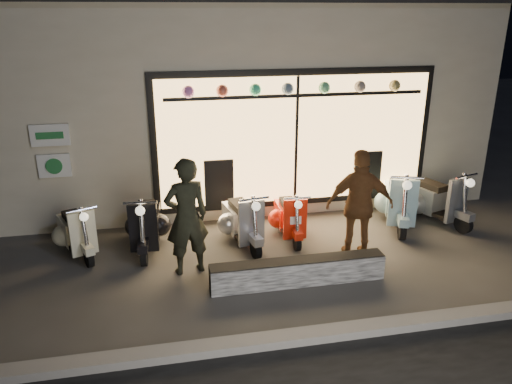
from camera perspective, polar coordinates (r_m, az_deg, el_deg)
The scene contains 12 objects.
ground at distance 8.18m, azimuth 2.58°, elevation -8.23°, with size 40.00×40.00×0.00m, color #383533.
kerb at distance 6.52m, azimuth 6.99°, elevation -15.90°, with size 40.00×0.25×0.12m, color slate.
shop_building at distance 12.22m, azimuth -2.99°, elevation 11.69°, with size 10.20×6.23×4.20m.
graffiti_barrier at distance 7.56m, azimuth 4.81°, elevation -9.07°, with size 2.64×0.28×0.40m, color black.
scooter_silver at distance 8.81m, azimuth -1.71°, elevation -3.17°, with size 0.60×1.40×1.00m.
scooter_red at distance 9.07m, azimuth 3.76°, elevation -2.74°, with size 0.42×1.26×0.91m.
scooter_black at distance 8.83m, azimuth -12.38°, elevation -3.52°, with size 0.52×1.44×1.03m.
scooter_cream at distance 8.97m, azimuth -19.93°, elevation -4.17°, with size 0.75×1.29×0.94m.
scooter_blue at distance 9.95m, azimuth 15.95°, elevation -0.90°, with size 0.85×1.55×1.11m.
scooter_grey at distance 10.30m, azimuth 19.50°, elevation -0.71°, with size 0.78×1.48×1.06m.
man at distance 7.63m, azimuth -7.95°, elevation -2.83°, with size 0.68×0.44×1.86m, color black.
woman at distance 8.21m, azimuth 11.77°, elevation -1.47°, with size 1.08×0.45×1.84m, color brown.
Camera 1 is at (-1.79, -6.98, 3.87)m, focal length 35.00 mm.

